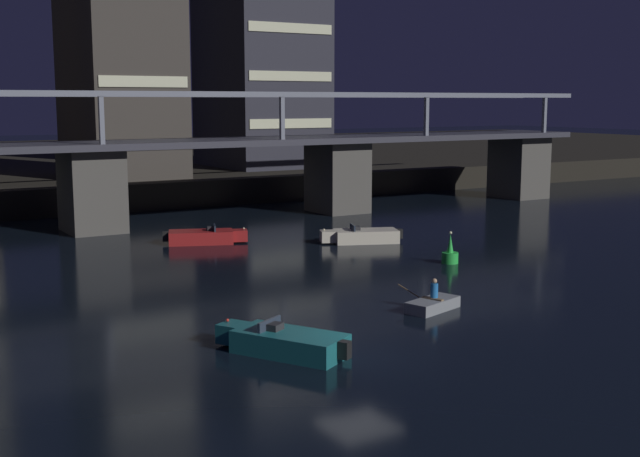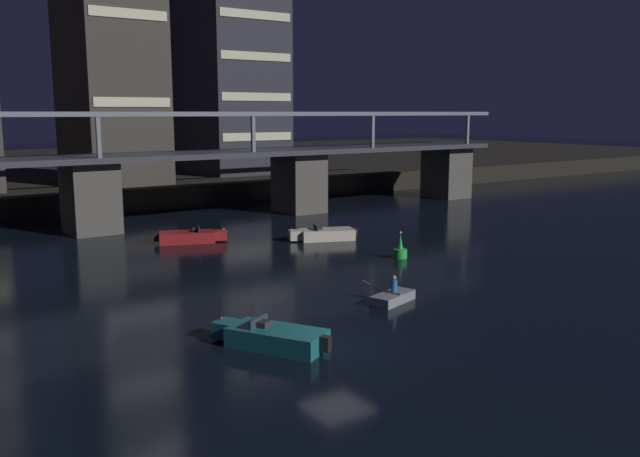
% 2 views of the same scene
% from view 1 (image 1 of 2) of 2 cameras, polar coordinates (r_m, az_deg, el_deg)
% --- Properties ---
extents(ground_plane, '(400.00, 400.00, 0.00)m').
position_cam_1_polar(ground_plane, '(28.92, 2.72, -8.83)').
color(ground_plane, black).
extents(river_bridge, '(83.99, 6.40, 9.38)m').
position_cam_1_polar(river_bridge, '(57.74, -15.45, 3.75)').
color(river_bridge, '#4C4944').
rests_on(river_bridge, ground).
extents(tower_east_tall, '(9.60, 12.80, 22.71)m').
position_cam_1_polar(tower_east_tall, '(84.97, -4.13, 11.89)').
color(tower_east_tall, '#282833').
rests_on(tower_east_tall, far_riverbank).
extents(speedboat_near_left, '(5.07, 3.12, 1.16)m').
position_cam_1_polar(speedboat_near_left, '(51.71, 2.94, -0.51)').
color(speedboat_near_left, beige).
rests_on(speedboat_near_left, ground).
extents(speedboat_near_right, '(3.58, 4.87, 1.16)m').
position_cam_1_polar(speedboat_near_right, '(29.20, -2.45, -7.81)').
color(speedboat_near_right, '#196066').
rests_on(speedboat_near_right, ground).
extents(speedboat_mid_left, '(5.08, 3.11, 1.16)m').
position_cam_1_polar(speedboat_mid_left, '(51.83, -7.94, -0.57)').
color(speedboat_mid_left, maroon).
rests_on(speedboat_mid_left, ground).
extents(channel_buoy, '(0.90, 0.90, 1.76)m').
position_cam_1_polar(channel_buoy, '(45.60, 8.92, -1.78)').
color(channel_buoy, green).
rests_on(channel_buoy, ground).
extents(dinghy_with_paddler, '(2.81, 2.65, 1.36)m').
position_cam_1_polar(dinghy_with_paddler, '(35.38, 7.75, -5.16)').
color(dinghy_with_paddler, gray).
rests_on(dinghy_with_paddler, ground).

